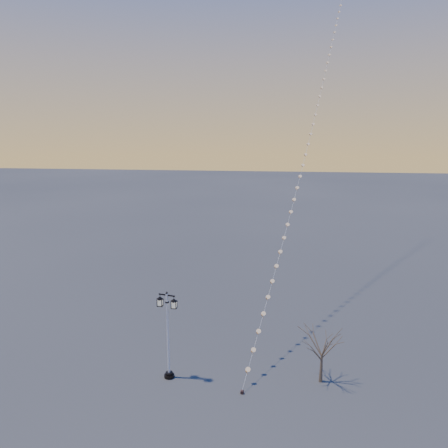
# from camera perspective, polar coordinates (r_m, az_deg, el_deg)

# --- Properties ---
(ground) EXTENTS (300.00, 300.00, 0.00)m
(ground) POSITION_cam_1_polar(r_m,az_deg,el_deg) (27.09, -2.25, -21.79)
(ground) COLOR #424342
(ground) RESTS_ON ground
(street_lamp) EXTENTS (1.44, 0.72, 5.75)m
(street_lamp) POSITION_cam_1_polar(r_m,az_deg,el_deg) (27.04, -7.62, -14.17)
(street_lamp) COLOR black
(street_lamp) RESTS_ON ground
(bare_tree) EXTENTS (2.07, 2.07, 3.43)m
(bare_tree) POSITION_cam_1_polar(r_m,az_deg,el_deg) (27.42, 13.19, -15.87)
(bare_tree) COLOR brown
(bare_tree) RESTS_ON ground
(kite_train) EXTENTS (10.26, 40.99, 35.15)m
(kite_train) POSITION_cam_1_polar(r_m,az_deg,el_deg) (42.57, 12.08, 15.10)
(kite_train) COLOR black
(kite_train) RESTS_ON ground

